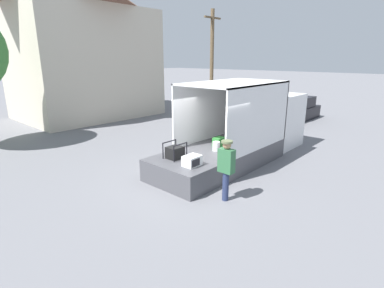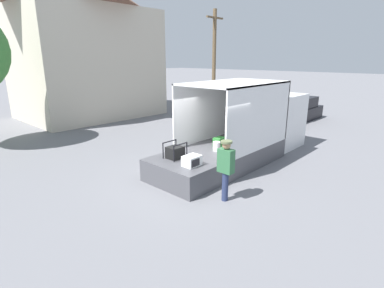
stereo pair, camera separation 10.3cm
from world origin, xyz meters
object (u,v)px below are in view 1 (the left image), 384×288
(microwave, at_px, (192,161))
(portable_generator, at_px, (175,152))
(box_truck, at_px, (256,129))
(pickup_truck_black, at_px, (293,111))
(worker_person, at_px, (226,164))
(utility_pole, at_px, (212,59))

(microwave, distance_m, portable_generator, 0.92)
(box_truck, bearing_deg, pickup_truck_black, 12.81)
(box_truck, xyz_separation_m, microwave, (-4.61, -0.52, -0.10))
(portable_generator, bearing_deg, microwave, -101.77)
(box_truck, distance_m, portable_generator, 4.44)
(portable_generator, relative_size, worker_person, 0.35)
(portable_generator, distance_m, worker_person, 2.14)
(microwave, distance_m, pickup_truck_black, 12.33)
(box_truck, height_order, portable_generator, box_truck)
(box_truck, bearing_deg, microwave, -173.52)
(portable_generator, xyz_separation_m, utility_pole, (11.85, 7.97, 2.85))
(box_truck, height_order, worker_person, box_truck)
(worker_person, xyz_separation_m, utility_pole, (12.00, 10.10, 2.71))
(worker_person, xyz_separation_m, pickup_truck_black, (12.09, 3.47, -0.48))
(microwave, height_order, pickup_truck_black, pickup_truck_black)
(worker_person, bearing_deg, utility_pole, 40.08)
(portable_generator, height_order, worker_person, worker_person)
(microwave, distance_m, worker_person, 1.25)
(box_truck, xyz_separation_m, worker_person, (-4.58, -1.76, 0.08))
(portable_generator, relative_size, utility_pole, 0.08)
(portable_generator, relative_size, pickup_truck_black, 0.13)
(portable_generator, xyz_separation_m, worker_person, (-0.15, -2.13, 0.14))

